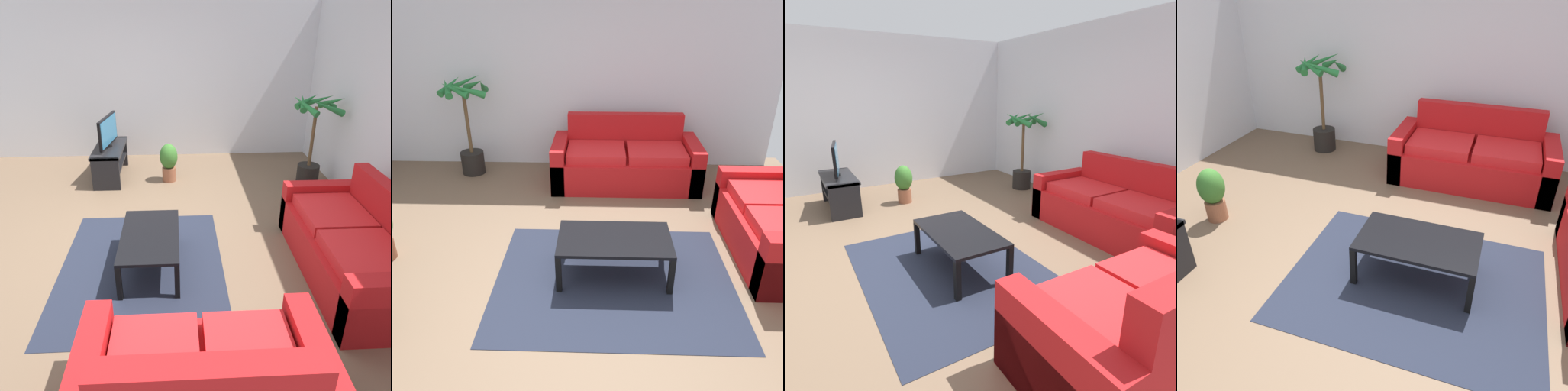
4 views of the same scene
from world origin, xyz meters
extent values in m
plane|color=brown|center=(0.00, 0.00, 0.00)|extent=(6.60, 6.60, 0.00)
cube|color=silver|center=(0.00, 3.00, 1.35)|extent=(6.00, 0.06, 2.70)
cube|color=silver|center=(-3.00, 0.00, 1.35)|extent=(0.06, 6.00, 2.70)
cube|color=red|center=(0.78, 2.25, 0.21)|extent=(1.98, 0.90, 0.42)
cube|color=red|center=(0.78, 2.62, 0.66)|extent=(1.62, 0.16, 0.48)
cube|color=red|center=(-0.11, 2.25, 0.31)|extent=(0.18, 0.90, 0.62)
cube|color=red|center=(0.38, 2.20, 0.48)|extent=(0.77, 0.66, 0.12)
cube|color=red|center=(1.19, 2.20, 0.48)|extent=(0.77, 0.66, 0.12)
cube|color=red|center=(2.25, 0.67, 0.21)|extent=(0.90, 1.58, 0.42)
cube|color=red|center=(2.25, -0.03, 0.31)|extent=(0.90, 0.18, 0.62)
cube|color=red|center=(2.20, 0.36, 0.48)|extent=(0.66, 0.57, 0.12)
cube|color=red|center=(2.20, 0.97, 0.48)|extent=(0.66, 0.57, 0.12)
cube|color=black|center=(-1.93, -0.53, 0.49)|extent=(1.10, 0.45, 0.04)
cube|color=black|center=(-1.93, -0.53, 0.23)|extent=(1.02, 0.39, 0.03)
cube|color=black|center=(-2.45, -0.53, 0.26)|extent=(0.06, 0.41, 0.51)
cube|color=black|center=(-1.41, -0.53, 0.26)|extent=(0.06, 0.41, 0.51)
cube|color=black|center=(-1.93, -0.53, 0.78)|extent=(0.79, 0.16, 0.44)
cube|color=teal|center=(-1.93, -0.50, 0.78)|extent=(0.73, 0.12, 0.39)
cylinder|color=black|center=(-1.93, -0.53, 0.53)|extent=(0.10, 0.10, 0.04)
cube|color=black|center=(0.58, 0.24, 0.39)|extent=(1.04, 0.59, 0.03)
cube|color=black|center=(0.08, -0.02, 0.19)|extent=(0.05, 0.05, 0.37)
cube|color=black|center=(1.07, -0.02, 0.19)|extent=(0.05, 0.05, 0.37)
cube|color=black|center=(0.08, 0.51, 0.19)|extent=(0.05, 0.05, 0.37)
cube|color=black|center=(1.07, 0.51, 0.19)|extent=(0.05, 0.05, 0.37)
cube|color=#1E2333|center=(0.58, 0.14, 0.00)|extent=(2.20, 1.70, 0.01)
cylinder|color=black|center=(-1.44, 2.55, 0.16)|extent=(0.33, 0.33, 0.33)
cylinder|color=brown|center=(-1.44, 2.55, 0.77)|extent=(0.05, 0.05, 0.89)
cone|color=#247536|center=(-1.18, 2.60, 1.27)|extent=(0.20, 0.55, 0.29)
cone|color=#247536|center=(-1.34, 2.71, 1.27)|extent=(0.38, 0.30, 0.23)
cone|color=#247536|center=(-1.53, 2.80, 1.27)|extent=(0.53, 0.26, 0.28)
cone|color=#247536|center=(-1.65, 2.63, 1.27)|extent=(0.26, 0.45, 0.25)
cone|color=#247536|center=(-1.63, 2.46, 1.27)|extent=(0.27, 0.42, 0.24)
cone|color=#247536|center=(-1.49, 2.36, 1.27)|extent=(0.41, 0.19, 0.23)
cone|color=#247536|center=(-1.32, 2.34, 1.27)|extent=(0.47, 0.33, 0.27)
cylinder|color=brown|center=(-1.72, 0.41, 0.11)|extent=(0.21, 0.21, 0.22)
ellipsoid|color=#356D29|center=(-1.72, 0.41, 0.41)|extent=(0.28, 0.28, 0.40)
camera|label=1|loc=(3.93, 0.53, 2.44)|focal=35.21mm
camera|label=2|loc=(0.43, -2.75, 2.38)|focal=35.92mm
camera|label=3|loc=(3.26, -1.08, 1.71)|focal=30.13mm
camera|label=4|loc=(1.09, -2.35, 2.38)|focal=35.21mm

